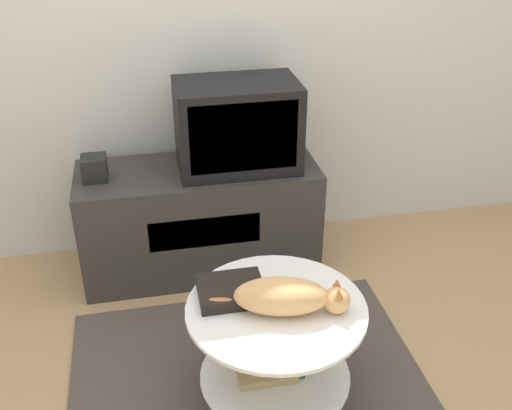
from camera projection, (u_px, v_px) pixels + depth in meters
wall_back at (200, 10)px, 2.96m from camera, size 8.00×0.05×2.60m
tv_stand at (200, 219)px, 3.16m from camera, size 1.22×0.47×0.59m
tv at (237, 126)px, 2.95m from camera, size 0.60×0.37×0.44m
speaker at (94, 168)px, 2.89m from camera, size 0.12×0.12×0.12m
coffee_table at (275, 342)px, 2.32m from camera, size 0.69×0.69×0.46m
dvd_box at (231, 291)px, 2.28m from camera, size 0.25×0.21×0.05m
cat at (287, 297)px, 2.18m from camera, size 0.54×0.23×0.14m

